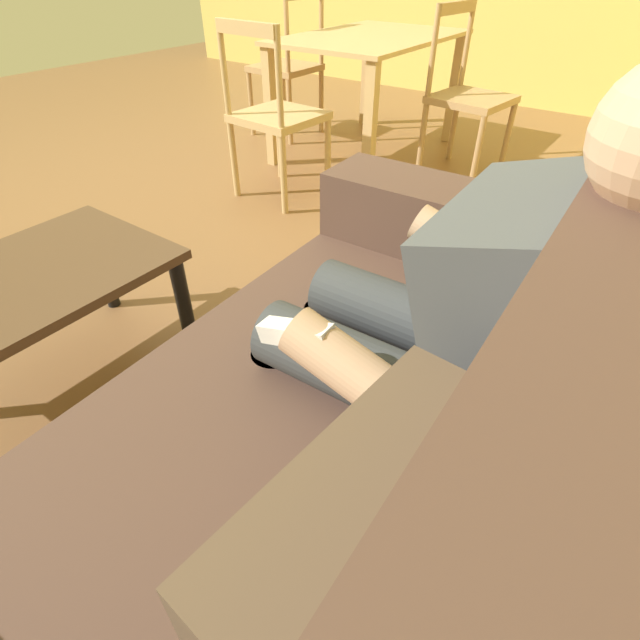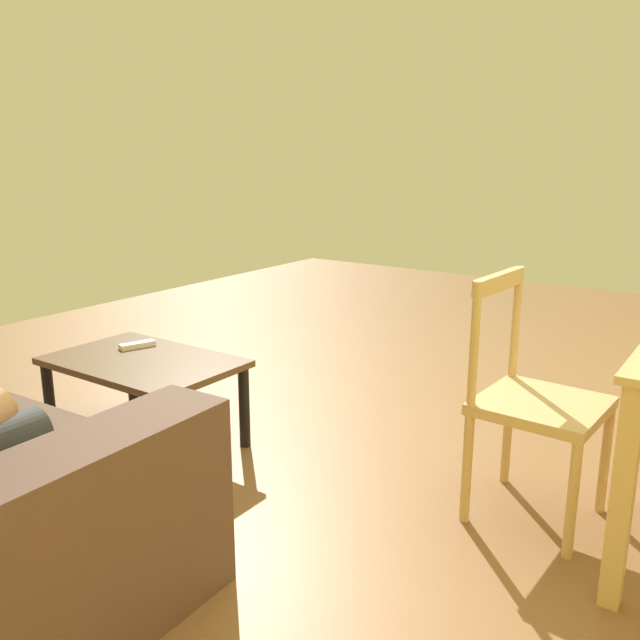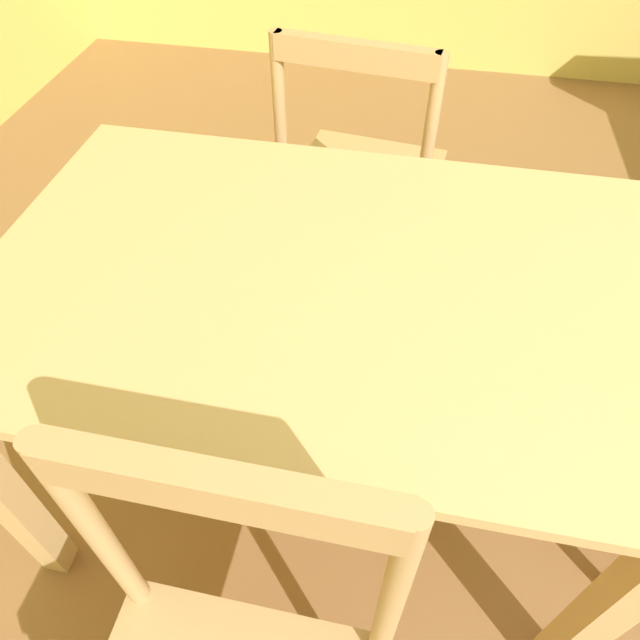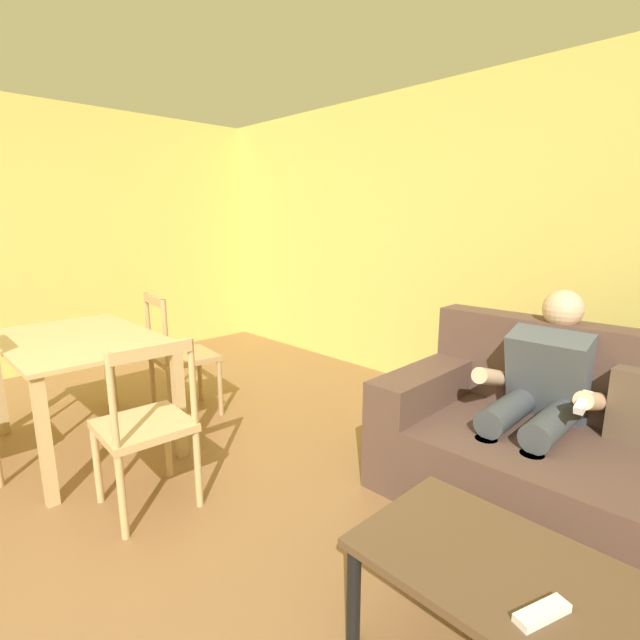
{
  "view_description": "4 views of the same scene",
  "coord_description": "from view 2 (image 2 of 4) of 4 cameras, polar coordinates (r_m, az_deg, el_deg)",
  "views": [
    {
      "loc": [
        1.89,
        2.3,
        1.18
      ],
      "look_at": [
        1.4,
        1.94,
        0.7
      ],
      "focal_mm": 27.03,
      "sensor_mm": 36.0,
      "label": 1
    },
    {
      "loc": [
        -0.81,
        2.78,
        1.32
      ],
      "look_at": [
        0.14,
        1.42,
        0.9
      ],
      "focal_mm": 37.0,
      "sensor_mm": 36.0,
      "label": 2
    },
    {
      "loc": [
        -0.98,
        -0.26,
        1.45
      ],
      "look_at": [
        -1.13,
        0.5,
        0.6
      ],
      "focal_mm": 32.44,
      "sensor_mm": 36.0,
      "label": 3
    },
    {
      "loc": [
        1.99,
        -0.37,
        1.46
      ],
      "look_at": [
        0.14,
        1.42,
        0.9
      ],
      "focal_mm": 26.08,
      "sensor_mm": 36.0,
      "label": 4
    }
  ],
  "objects": [
    {
      "name": "coffee_table",
      "position": [
        3.12,
        -15.0,
        -4.3
      ],
      "size": [
        0.86,
        0.56,
        0.41
      ],
      "color": "brown",
      "rests_on": "ground_plane"
    },
    {
      "name": "dining_chair_facing_couch",
      "position": [
        2.53,
        17.97,
        -6.77
      ],
      "size": [
        0.44,
        0.44,
        0.9
      ],
      "color": "tan",
      "rests_on": "ground_plane"
    },
    {
      "name": "ground_plane",
      "position": [
        3.19,
        17.2,
        -10.96
      ],
      "size": [
        8.27,
        8.27,
        0.0
      ],
      "primitive_type": "plane",
      "color": "brown"
    },
    {
      "name": "tv_remote",
      "position": [
        3.29,
        -15.51,
        -2.08
      ],
      "size": [
        0.1,
        0.18,
        0.02
      ],
      "primitive_type": "cube",
      "rotation": [
        0.0,
        0.0,
        2.81
      ],
      "color": "white",
      "rests_on": "coffee_table"
    }
  ]
}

